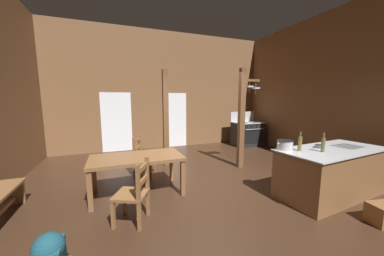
# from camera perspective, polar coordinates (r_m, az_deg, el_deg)

# --- Properties ---
(ground_plane) EXTENTS (8.56, 8.51, 0.10)m
(ground_plane) POSITION_cam_1_polar(r_m,az_deg,el_deg) (4.47, 5.03, -16.65)
(ground_plane) COLOR #382316
(wall_back) EXTENTS (8.56, 0.14, 4.25)m
(wall_back) POSITION_cam_1_polar(r_m,az_deg,el_deg) (7.79, -7.59, 10.24)
(wall_back) COLOR brown
(wall_back) RESTS_ON ground_plane
(wall_right) EXTENTS (0.14, 8.51, 4.25)m
(wall_right) POSITION_cam_1_polar(r_m,az_deg,el_deg) (6.80, 37.26, 9.03)
(wall_right) COLOR brown
(wall_right) RESTS_ON ground_plane
(glazed_door_back_left) EXTENTS (1.00, 0.01, 2.05)m
(glazed_door_back_left) POSITION_cam_1_polar(r_m,az_deg,el_deg) (7.54, -20.32, 1.51)
(glazed_door_back_left) COLOR white
(glazed_door_back_left) RESTS_ON ground_plane
(glazed_panel_back_right) EXTENTS (0.84, 0.01, 2.05)m
(glazed_panel_back_right) POSITION_cam_1_polar(r_m,az_deg,el_deg) (7.85, -4.56, 2.22)
(glazed_panel_back_right) COLOR white
(glazed_panel_back_right) RESTS_ON ground_plane
(kitchen_island) EXTENTS (2.24, 1.15, 0.90)m
(kitchen_island) POSITION_cam_1_polar(r_m,az_deg,el_deg) (4.74, 34.30, -10.13)
(kitchen_island) COLOR brown
(kitchen_island) RESTS_ON ground_plane
(stove_range) EXTENTS (1.17, 0.85, 1.32)m
(stove_range) POSITION_cam_1_polar(r_m,az_deg,el_deg) (8.34, 15.23, -1.46)
(stove_range) COLOR black
(stove_range) RESTS_ON ground_plane
(support_post_with_pot_rack) EXTENTS (0.59, 0.25, 2.60)m
(support_post_with_pot_rack) POSITION_cam_1_polar(r_m,az_deg,el_deg) (5.52, 13.94, 3.52)
(support_post_with_pot_rack) COLOR brown
(support_post_with_pot_rack) RESTS_ON ground_plane
(support_post_center) EXTENTS (0.14, 0.14, 2.60)m
(support_post_center) POSITION_cam_1_polar(r_m,az_deg,el_deg) (5.60, -7.37, 2.69)
(support_post_center) COLOR brown
(support_post_center) RESTS_ON ground_plane
(step_stool) EXTENTS (0.40, 0.34, 0.30)m
(step_stool) POSITION_cam_1_polar(r_m,az_deg,el_deg) (4.26, 43.18, -16.82)
(step_stool) COLOR brown
(step_stool) RESTS_ON ground_plane
(dining_table) EXTENTS (1.71, 0.91, 0.74)m
(dining_table) POSITION_cam_1_polar(r_m,az_deg,el_deg) (4.08, -15.16, -8.84)
(dining_table) COLOR brown
(dining_table) RESTS_ON ground_plane
(ladderback_chair_near_window) EXTENTS (0.59, 0.59, 0.95)m
(ladderback_chair_near_window) POSITION_cam_1_polar(r_m,az_deg,el_deg) (3.24, -15.82, -17.13)
(ladderback_chair_near_window) COLOR brown
(ladderback_chair_near_window) RESTS_ON ground_plane
(ladderback_chair_by_post) EXTENTS (0.59, 0.59, 0.95)m
(ladderback_chair_by_post) POSITION_cam_1_polar(r_m,az_deg,el_deg) (5.08, -13.59, -7.76)
(ladderback_chair_by_post) COLOR brown
(ladderback_chair_by_post) RESTS_ON ground_plane
(stockpot_on_counter) EXTENTS (0.35, 0.28, 0.18)m
(stockpot_on_counter) POSITION_cam_1_polar(r_m,az_deg,el_deg) (4.07, 24.53, -4.36)
(stockpot_on_counter) COLOR #B7BABF
(stockpot_on_counter) RESTS_ON kitchen_island
(mixing_bowl_on_counter) EXTENTS (0.17, 0.17, 0.06)m
(mixing_bowl_on_counter) POSITION_cam_1_polar(r_m,az_deg,el_deg) (4.55, 32.07, -4.38)
(mixing_bowl_on_counter) COLOR slate
(mixing_bowl_on_counter) RESTS_ON kitchen_island
(bottle_tall_on_counter) EXTENTS (0.06, 0.06, 0.35)m
(bottle_tall_on_counter) POSITION_cam_1_polar(r_m,az_deg,el_deg) (4.11, 27.93, -3.78)
(bottle_tall_on_counter) COLOR brown
(bottle_tall_on_counter) RESTS_ON kitchen_island
(bottle_short_on_counter) EXTENTS (0.06, 0.06, 0.34)m
(bottle_short_on_counter) POSITION_cam_1_polar(r_m,az_deg,el_deg) (4.22, 32.81, -3.86)
(bottle_short_on_counter) COLOR brown
(bottle_short_on_counter) RESTS_ON kitchen_island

